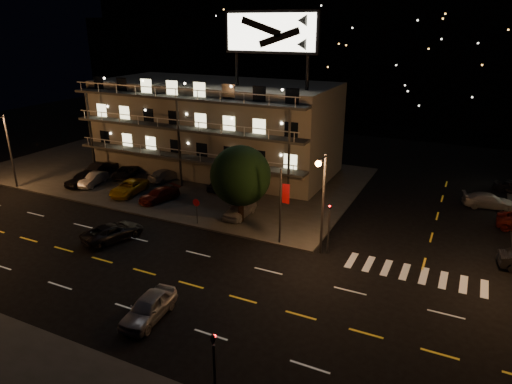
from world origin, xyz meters
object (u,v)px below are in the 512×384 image
at_px(lot_car_4, 240,209).
at_px(lot_car_7, 165,175).
at_px(lot_car_2, 129,187).
at_px(road_car_east, 149,307).
at_px(tree, 240,177).
at_px(road_car_west, 113,232).

bearing_deg(lot_car_4, lot_car_7, 156.78).
xyz_separation_m(lot_car_2, road_car_east, (15.31, -16.15, -0.08)).
distance_m(lot_car_4, road_car_east, 16.11).
bearing_deg(lot_car_2, road_car_east, -54.47).
distance_m(lot_car_7, road_car_east, 25.92).
bearing_deg(tree, road_car_west, -135.54).
height_order(tree, road_car_west, tree).
height_order(lot_car_2, lot_car_4, lot_car_4).
height_order(lot_car_4, road_car_east, lot_car_4).
distance_m(tree, lot_car_7, 14.86).
bearing_deg(lot_car_7, lot_car_2, 91.22).
relative_size(tree, road_car_east, 1.56).
xyz_separation_m(tree, road_car_west, (-7.83, -7.68, -3.56)).
distance_m(lot_car_2, lot_car_4, 13.11).
height_order(lot_car_4, lot_car_7, lot_car_4).
height_order(lot_car_7, road_car_west, lot_car_7).
distance_m(road_car_east, road_car_west, 11.98).
bearing_deg(tree, road_car_east, -83.80).
bearing_deg(tree, lot_car_2, 175.33).
bearing_deg(lot_car_2, lot_car_4, -8.78).
xyz_separation_m(lot_car_7, road_car_west, (5.13, -14.08, -0.09)).
distance_m(tree, road_car_west, 11.53).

